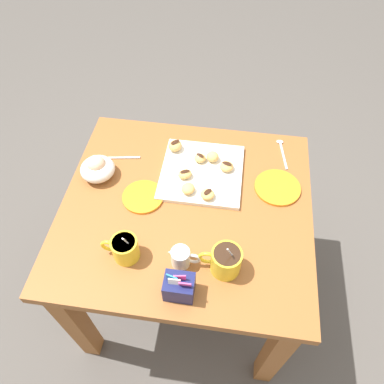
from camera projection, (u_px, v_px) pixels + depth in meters
name	position (u px, v px, depth m)	size (l,w,h in m)	color
ground_plane	(188.00, 286.00, 1.89)	(8.00, 8.00, 0.00)	#514C47
dining_table	(187.00, 226.00, 1.42)	(0.89, 0.83, 0.72)	#935628
pastry_plate_square	(202.00, 172.00, 1.40)	(0.31, 0.31, 0.02)	silver
coffee_mug_yellow_left	(225.00, 260.00, 1.12)	(0.14, 0.09, 0.15)	yellow
coffee_mug_yellow_right	(124.00, 248.00, 1.15)	(0.12, 0.08, 0.13)	yellow
cream_pitcher_white	(181.00, 257.00, 1.14)	(0.10, 0.06, 0.07)	silver
sugar_caddy	(179.00, 287.00, 1.08)	(0.09, 0.07, 0.11)	#191E51
ice_cream_bowl	(97.00, 168.00, 1.37)	(0.13, 0.13, 0.10)	silver
saucer_orange_left	(143.00, 197.00, 1.33)	(0.15, 0.15, 0.01)	orange
saucer_orange_right	(277.00, 187.00, 1.36)	(0.17, 0.17, 0.01)	orange
loose_spoon_near_saucer	(114.00, 158.00, 1.45)	(0.16, 0.04, 0.01)	silver
loose_spoon_by_plate	(282.00, 150.00, 1.47)	(0.04, 0.16, 0.01)	silver
beignet_0	(213.00, 157.00, 1.41)	(0.05, 0.05, 0.04)	#E5B260
beignet_1	(189.00, 189.00, 1.32)	(0.05, 0.05, 0.03)	#E5B260
beignet_2	(185.00, 174.00, 1.36)	(0.05, 0.04, 0.03)	#E5B260
chocolate_drizzle_2	(185.00, 171.00, 1.35)	(0.04, 0.01, 0.01)	#381E11
beignet_3	(200.00, 158.00, 1.41)	(0.05, 0.04, 0.03)	#E5B260
chocolate_drizzle_3	(200.00, 155.00, 1.40)	(0.03, 0.02, 0.01)	#381E11
beignet_4	(208.00, 194.00, 1.30)	(0.05, 0.05, 0.03)	#E5B260
chocolate_drizzle_4	(208.00, 192.00, 1.29)	(0.03, 0.02, 0.01)	#381E11
beignet_5	(175.00, 146.00, 1.44)	(0.05, 0.05, 0.04)	#E5B260
chocolate_drizzle_5	(175.00, 142.00, 1.43)	(0.04, 0.02, 0.01)	#381E11
beignet_6	(227.00, 166.00, 1.38)	(0.05, 0.05, 0.03)	#E5B260
chocolate_drizzle_6	(227.00, 163.00, 1.37)	(0.04, 0.02, 0.01)	#381E11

